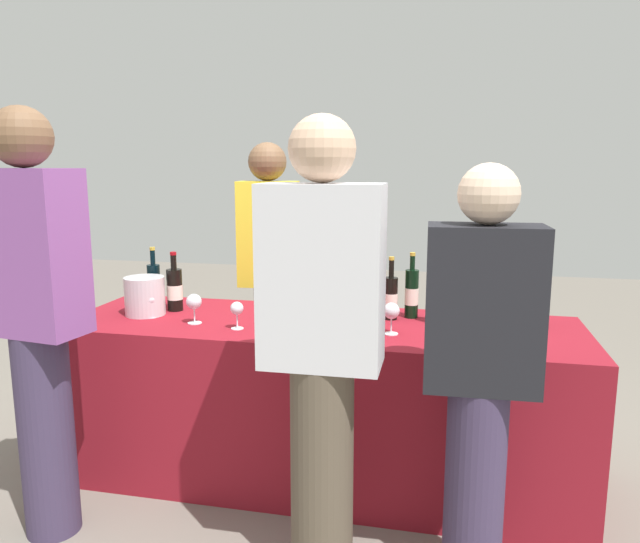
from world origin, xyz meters
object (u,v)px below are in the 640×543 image
(wine_bottle_6, at_px, (442,301))
(ice_bucket, at_px, (145,296))
(wine_glass_0, at_px, (150,301))
(wine_glass_1, at_px, (194,303))
(menu_board, at_px, (478,347))
(wine_bottle_4, at_px, (391,297))
(wine_bottle_0, at_px, (154,285))
(server_pouring, at_px, (269,268))
(wine_glass_5, at_px, (486,318))
(guest_2, at_px, (480,369))
(wine_bottle_2, at_px, (295,295))
(guest_1, at_px, (322,342))
(wine_bottle_1, at_px, (175,289))
(guest_0, at_px, (36,310))
(wine_bottle_7, at_px, (536,303))
(wine_bottle_3, at_px, (370,294))
(wine_glass_2, at_px, (237,310))
(wine_glass_3, at_px, (391,312))
(wine_bottle_5, at_px, (412,293))
(wine_glass_4, at_px, (445,320))

(wine_bottle_6, xyz_separation_m, ice_bucket, (-1.46, -0.13, -0.01))
(wine_bottle_6, bearing_deg, wine_glass_0, -172.86)
(wine_glass_1, xyz_separation_m, menu_board, (1.38, 1.23, -0.50))
(wine_bottle_4, bearing_deg, wine_bottle_6, -10.77)
(wine_bottle_0, height_order, wine_glass_1, wine_bottle_0)
(server_pouring, bearing_deg, wine_glass_5, 143.12)
(server_pouring, bearing_deg, guest_2, 127.80)
(wine_bottle_2, relative_size, guest_1, 0.18)
(wine_bottle_1, distance_m, server_pouring, 0.66)
(ice_bucket, relative_size, guest_0, 0.11)
(wine_bottle_7, distance_m, wine_glass_5, 0.37)
(wine_bottle_3, xyz_separation_m, wine_glass_5, (0.54, -0.32, -0.01))
(guest_1, bearing_deg, guest_2, 10.24)
(wine_bottle_7, distance_m, server_pouring, 1.53)
(wine_glass_2, bearing_deg, wine_glass_1, 168.17)
(wine_bottle_1, distance_m, guest_2, 1.67)
(wine_bottle_1, distance_m, wine_bottle_3, 1.01)
(wine_bottle_4, relative_size, wine_glass_0, 2.53)
(wine_bottle_3, distance_m, ice_bucket, 1.14)
(guest_1, height_order, menu_board, guest_1)
(wine_glass_1, distance_m, wine_glass_2, 0.24)
(wine_bottle_0, distance_m, guest_0, 0.83)
(wine_glass_3, bearing_deg, wine_bottle_4, 96.23)
(wine_bottle_3, relative_size, wine_bottle_5, 0.96)
(wine_glass_2, xyz_separation_m, wine_glass_4, (0.94, 0.01, 0.00))
(ice_bucket, xyz_separation_m, server_pouring, (0.44, 0.68, 0.04))
(wine_glass_4, bearing_deg, wine_glass_1, 178.32)
(wine_bottle_7, xyz_separation_m, wine_glass_2, (-1.35, -0.34, -0.02))
(wine_bottle_4, xyz_separation_m, wine_glass_0, (-1.17, -0.22, -0.02))
(wine_bottle_7, xyz_separation_m, wine_glass_0, (-1.84, -0.24, -0.03))
(guest_1, xyz_separation_m, menu_board, (0.63, 1.84, -0.53))
(wine_bottle_4, height_order, server_pouring, server_pouring)
(wine_bottle_0, xyz_separation_m, guest_1, (1.10, -0.88, 0.02))
(wine_bottle_4, xyz_separation_m, guest_1, (-0.15, -0.88, 0.02))
(wine_bottle_7, relative_size, guest_1, 0.19)
(wine_glass_0, xyz_separation_m, server_pouring, (0.39, 0.73, 0.05))
(wine_glass_2, relative_size, server_pouring, 0.08)
(wine_bottle_2, bearing_deg, guest_1, -69.12)
(wine_bottle_7, distance_m, wine_glass_2, 1.39)
(wine_bottle_1, relative_size, server_pouring, 0.18)
(wine_bottle_2, relative_size, wine_glass_2, 2.45)
(wine_glass_1, xyz_separation_m, ice_bucket, (-0.31, 0.11, -0.00))
(wine_bottle_3, bearing_deg, wine_bottle_7, -2.77)
(guest_2, bearing_deg, wine_bottle_2, 138.41)
(wine_bottle_3, bearing_deg, guest_1, -92.86)
(wine_bottle_5, distance_m, guest_2, 0.89)
(guest_0, bearing_deg, wine_glass_5, 25.51)
(server_pouring, xyz_separation_m, guest_1, (0.62, -1.39, -0.01))
(wine_bottle_3, bearing_deg, wine_glass_0, -165.46)
(wine_glass_3, height_order, guest_0, guest_0)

